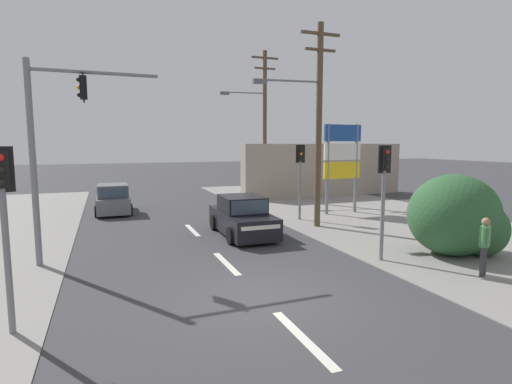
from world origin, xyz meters
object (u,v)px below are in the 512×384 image
object	(u,v)px
utility_pole_background_right	(263,121)
hatchback_crossing_left	(113,200)
pedestal_signal_far_median	(300,169)
pedestrian_at_kerb	(485,243)
pedestal_signal_left_kerb	(3,209)
shopping_plaza_sign	(342,156)
traffic_signal_mast	(52,136)
utility_pole_midground_right	(316,119)
pedestal_signal_right_kerb	(384,183)
sedan_kerbside_parked	(242,217)

from	to	relation	value
utility_pole_background_right	hatchback_crossing_left	bearing A→B (deg)	-166.49
pedestal_signal_far_median	pedestrian_at_kerb	world-z (taller)	pedestal_signal_far_median
pedestal_signal_left_kerb	shopping_plaza_sign	xyz separation A→B (m)	(13.17, 9.18, 0.57)
shopping_plaza_sign	pedestrian_at_kerb	size ratio (longest dim) A/B	2.82
traffic_signal_mast	utility_pole_midground_right	bearing A→B (deg)	11.89
utility_pole_background_right	pedestal_signal_far_median	distance (m)	7.93
traffic_signal_mast	shopping_plaza_sign	world-z (taller)	traffic_signal_mast
utility_pole_midground_right	pedestal_signal_right_kerb	distance (m)	5.72
traffic_signal_mast	hatchback_crossing_left	size ratio (longest dim) A/B	1.64
pedestal_signal_far_median	shopping_plaza_sign	xyz separation A→B (m)	(2.81, 0.82, 0.57)
utility_pole_midground_right	traffic_signal_mast	size ratio (longest dim) A/B	1.43
utility_pole_background_right	hatchback_crossing_left	world-z (taller)	utility_pole_background_right
pedestrian_at_kerb	pedestal_signal_right_kerb	bearing A→B (deg)	126.63
hatchback_crossing_left	traffic_signal_mast	bearing A→B (deg)	-100.99
utility_pole_background_right	traffic_signal_mast	size ratio (longest dim) A/B	1.58
pedestal_signal_left_kerb	pedestal_signal_far_median	xyz separation A→B (m)	(10.36, 8.36, 0.00)
pedestal_signal_far_median	pedestrian_at_kerb	size ratio (longest dim) A/B	2.18
pedestal_signal_far_median	hatchback_crossing_left	bearing A→B (deg)	147.99
shopping_plaza_sign	pedestrian_at_kerb	world-z (taller)	shopping_plaza_sign
utility_pole_background_right	pedestal_signal_left_kerb	distance (m)	19.63
utility_pole_midground_right	utility_pole_background_right	size ratio (longest dim) A/B	0.91
sedan_kerbside_parked	pedestrian_at_kerb	bearing A→B (deg)	-57.37
utility_pole_background_right	traffic_signal_mast	world-z (taller)	utility_pole_background_right
traffic_signal_mast	shopping_plaza_sign	distance (m)	13.59
utility_pole_midground_right	sedan_kerbside_parked	size ratio (longest dim) A/B	2.01
sedan_kerbside_parked	utility_pole_background_right	bearing A→B (deg)	63.88
sedan_kerbside_parked	pedestrian_at_kerb	xyz separation A→B (m)	(4.53, -7.07, 0.22)
utility_pole_background_right	pedestrian_at_kerb	xyz separation A→B (m)	(-0.09, -16.49, -4.16)
shopping_plaza_sign	hatchback_crossing_left	size ratio (longest dim) A/B	1.26
pedestal_signal_left_kerb	pedestrian_at_kerb	distance (m)	11.43
traffic_signal_mast	shopping_plaza_sign	xyz separation A→B (m)	(12.79, 4.54, -0.85)
pedestal_signal_far_median	shopping_plaza_sign	size ratio (longest dim) A/B	0.77
utility_pole_midground_right	pedestal_signal_left_kerb	xyz separation A→B (m)	(-10.21, -6.71, -2.23)
hatchback_crossing_left	pedestal_signal_far_median	bearing A→B (deg)	-32.01
shopping_plaza_sign	traffic_signal_mast	bearing A→B (deg)	-160.46
utility_pole_midground_right	shopping_plaza_sign	bearing A→B (deg)	39.86
pedestal_signal_right_kerb	pedestrian_at_kerb	distance (m)	3.13
utility_pole_background_right	pedestal_signal_right_kerb	distance (m)	14.63
utility_pole_background_right	pedestal_signal_far_median	xyz separation A→B (m)	(-1.04, -7.39, -2.67)
utility_pole_midground_right	sedan_kerbside_parked	xyz separation A→B (m)	(-3.43, -0.37, -3.94)
shopping_plaza_sign	pedestal_signal_right_kerb	bearing A→B (deg)	-114.40
utility_pole_midground_right	pedestal_signal_far_median	bearing A→B (deg)	84.82
hatchback_crossing_left	pedestrian_at_kerb	distance (m)	16.97
shopping_plaza_sign	sedan_kerbside_parked	size ratio (longest dim) A/B	1.08
pedestal_signal_right_kerb	sedan_kerbside_parked	size ratio (longest dim) A/B	0.83
utility_pole_midground_right	utility_pole_background_right	xyz separation A→B (m)	(1.19, 9.04, 0.44)
utility_pole_background_right	pedestal_signal_far_median	world-z (taller)	utility_pole_background_right
pedestal_signal_left_kerb	hatchback_crossing_left	distance (m)	13.79
utility_pole_background_right	hatchback_crossing_left	distance (m)	10.51
traffic_signal_mast	hatchback_crossing_left	bearing A→B (deg)	79.01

